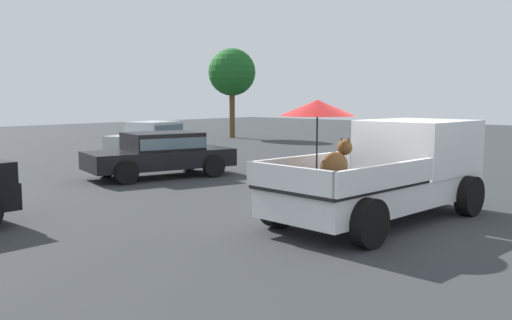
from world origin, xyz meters
TOP-DOWN VIEW (x-y plane):
  - ground_plane at (0.00, 0.00)m, footprint 80.00×80.00m
  - pickup_truck_main at (0.41, -0.01)m, footprint 5.17×2.54m
  - parked_sedan_near at (0.95, 7.84)m, footprint 4.61×2.83m
  - parked_sedan_far at (5.36, 13.96)m, footprint 4.62×2.91m
  - tree_by_lot at (13.92, 17.59)m, footprint 2.74×2.74m

SIDE VIEW (x-z plane):
  - ground_plane at x=0.00m, z-range 0.00..0.00m
  - parked_sedan_near at x=0.95m, z-range 0.08..1.41m
  - parked_sedan_far at x=5.36m, z-range 0.08..1.41m
  - pickup_truck_main at x=0.41m, z-range -0.18..2.15m
  - tree_by_lot at x=13.92m, z-range 1.19..6.38m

